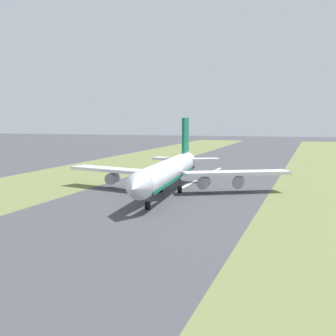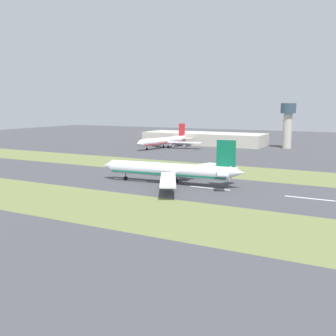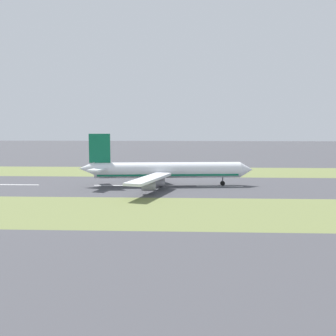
% 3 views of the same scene
% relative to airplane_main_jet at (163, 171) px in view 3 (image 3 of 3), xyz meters
% --- Properties ---
extents(ground_plane, '(800.00, 800.00, 0.00)m').
position_rel_airplane_main_jet_xyz_m(ground_plane, '(-0.63, -0.77, -6.02)').
color(ground_plane, '#424247').
extents(grass_median_west, '(40.00, 600.00, 0.01)m').
position_rel_airplane_main_jet_xyz_m(grass_median_west, '(-45.63, -0.77, -6.02)').
color(grass_median_west, olive).
rests_on(grass_median_west, ground).
extents(grass_median_east, '(40.00, 600.00, 0.01)m').
position_rel_airplane_main_jet_xyz_m(grass_median_east, '(44.37, -0.77, -6.02)').
color(grass_median_east, olive).
rests_on(grass_median_east, ground).
extents(centreline_dash_near, '(1.20, 18.00, 0.01)m').
position_rel_airplane_main_jet_xyz_m(centreline_dash_near, '(-0.63, -58.10, -6.01)').
color(centreline_dash_near, silver).
rests_on(centreline_dash_near, ground).
extents(centreline_dash_mid, '(1.20, 18.00, 0.01)m').
position_rel_airplane_main_jet_xyz_m(centreline_dash_mid, '(-0.63, -18.10, -6.01)').
color(centreline_dash_mid, silver).
rests_on(centreline_dash_mid, ground).
extents(centreline_dash_far, '(1.20, 18.00, 0.01)m').
position_rel_airplane_main_jet_xyz_m(centreline_dash_far, '(-0.63, 21.90, -6.01)').
color(centreline_dash_far, silver).
rests_on(centreline_dash_far, ground).
extents(airplane_main_jet, '(63.85, 67.22, 20.20)m').
position_rel_airplane_main_jet_xyz_m(airplane_main_jet, '(0.00, 0.00, 0.00)').
color(airplane_main_jet, silver).
rests_on(airplane_main_jet, ground).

